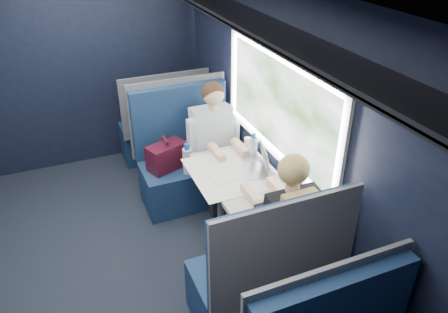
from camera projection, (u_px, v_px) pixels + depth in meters
name	position (u px, v px, depth m)	size (l,w,h in m)	color
ground	(129.00, 271.00, 3.81)	(2.80, 4.20, 0.01)	black
room_shell	(110.00, 116.00, 3.08)	(3.00, 4.40, 2.40)	black
table	(238.00, 182.00, 3.82)	(0.62, 1.00, 0.74)	#54565E
seat_bay_near	(186.00, 163.00, 4.57)	(1.04, 0.62, 1.26)	#0D1E3C
seat_bay_far	(264.00, 276.00, 3.19)	(1.04, 0.62, 1.26)	#0D1E3C
seat_row_front	(164.00, 127.00, 5.32)	(1.04, 0.51, 1.16)	#0D1E3C
man	(216.00, 140.00, 4.37)	(0.53, 0.56, 1.32)	black
woman	(285.00, 221.00, 3.25)	(0.53, 0.56, 1.32)	black
papers	(222.00, 174.00, 3.79)	(0.52, 0.75, 0.01)	white
laptop	(259.00, 164.00, 3.81)	(0.30, 0.35, 0.23)	silver
bottle_small	(253.00, 147.00, 4.00)	(0.07, 0.07, 0.24)	silver
cup	(247.00, 142.00, 4.21)	(0.06, 0.06, 0.08)	white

